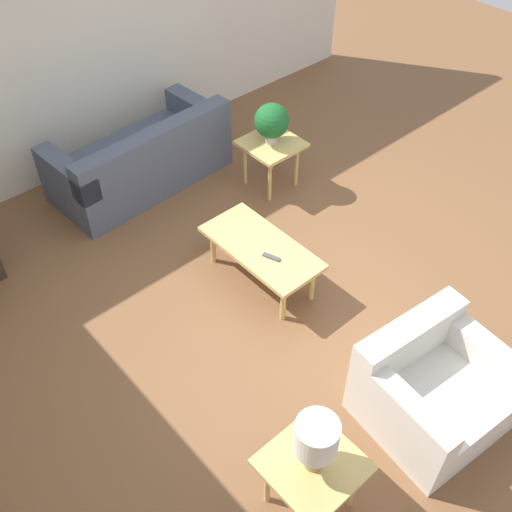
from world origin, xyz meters
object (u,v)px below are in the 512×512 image
potted_plant (272,121)px  side_table_lamp (312,469)px  table_lamp (316,440)px  coffee_table (261,250)px  side_table_plant (271,148)px  sofa (142,160)px  armchair (432,388)px

potted_plant → side_table_lamp: bearing=141.4°
table_lamp → coffee_table: bearing=-33.4°
side_table_plant → potted_plant: size_ratio=1.32×
coffee_table → side_table_plant: (1.00, -1.04, 0.09)m
table_lamp → potted_plant: bearing=-38.6°
sofa → armchair: sofa is taller
side_table_lamp → potted_plant: (2.76, -2.20, 0.32)m
armchair → table_lamp: table_lamp is taller
table_lamp → side_table_lamp: bearing=-63.4°
armchair → side_table_lamp: (0.09, 1.16, 0.17)m
coffee_table → side_table_plant: bearing=-46.2°
armchair → table_lamp: 1.29m
armchair → side_table_plant: size_ratio=1.84×
armchair → coffee_table: armchair is taller
armchair → coffee_table: size_ratio=0.93×
coffee_table → table_lamp: size_ratio=2.55×
armchair → potted_plant: potted_plant is taller
armchair → side_table_plant: (2.85, -1.04, 0.17)m
armchair → side_table_plant: bearing=76.3°
armchair → table_lamp: bearing=-178.2°
potted_plant → armchair: bearing=160.0°
sofa → coffee_table: 1.93m
sofa → coffee_table: bearing=86.1°
armchair → side_table_lamp: bearing=-178.2°
table_lamp → sofa: bearing=-17.9°
armchair → potted_plant: bearing=76.3°
sofa → side_table_lamp: bearing=69.1°
armchair → side_table_lamp: armchair is taller
potted_plant → table_lamp: (-2.76, 2.20, 0.05)m
armchair → side_table_lamp: 1.18m
coffee_table → side_table_lamp: size_ratio=1.98×
sofa → side_table_plant: bearing=134.3°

